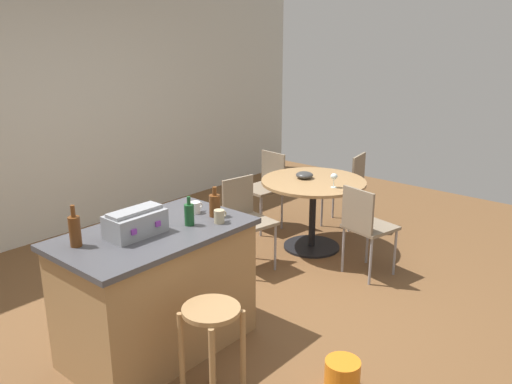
# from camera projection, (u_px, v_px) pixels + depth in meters

# --- Properties ---
(ground_plane) EXTENTS (8.80, 8.80, 0.00)m
(ground_plane) POSITION_uv_depth(u_px,v_px,m) (238.00, 311.00, 4.45)
(ground_plane) COLOR brown
(back_wall) EXTENTS (8.00, 0.10, 2.70)m
(back_wall) POSITION_uv_depth(u_px,v_px,m) (50.00, 115.00, 5.76)
(back_wall) COLOR beige
(back_wall) RESTS_ON ground_plane
(kitchen_island) EXTENTS (1.36, 0.80, 0.92)m
(kitchen_island) POSITION_uv_depth(u_px,v_px,m) (157.00, 290.00, 3.81)
(kitchen_island) COLOR #A37A4C
(kitchen_island) RESTS_ON ground_plane
(wooden_stool) EXTENTS (0.36, 0.36, 0.65)m
(wooden_stool) POSITION_uv_depth(u_px,v_px,m) (212.00, 332.00, 3.25)
(wooden_stool) COLOR #A37A4C
(wooden_stool) RESTS_ON ground_plane
(dining_table) EXTENTS (1.08, 1.08, 0.75)m
(dining_table) POSITION_uv_depth(u_px,v_px,m) (313.00, 196.00, 5.56)
(dining_table) COLOR black
(dining_table) RESTS_ON ground_plane
(folding_chair_near) EXTENTS (0.46, 0.46, 0.88)m
(folding_chair_near) POSITION_uv_depth(u_px,v_px,m) (246.00, 216.00, 5.12)
(folding_chair_near) COLOR #7F705B
(folding_chair_near) RESTS_ON ground_plane
(folding_chair_far) EXTENTS (0.47, 0.47, 0.87)m
(folding_chair_far) POSITION_uv_depth(u_px,v_px,m) (366.00, 224.00, 4.94)
(folding_chair_far) COLOR #7F705B
(folding_chair_far) RESTS_ON ground_plane
(folding_chair_left) EXTENTS (0.46, 0.46, 0.87)m
(folding_chair_left) POSITION_uv_depth(u_px,v_px,m) (348.00, 183.00, 6.21)
(folding_chair_left) COLOR #7F705B
(folding_chair_left) RESTS_ON ground_plane
(folding_chair_right) EXTENTS (0.44, 0.44, 0.88)m
(folding_chair_right) POSITION_uv_depth(u_px,v_px,m) (266.00, 184.00, 6.16)
(folding_chair_right) COLOR #7F705B
(folding_chair_right) RESTS_ON ground_plane
(toolbox) EXTENTS (0.39, 0.23, 0.18)m
(toolbox) POSITION_uv_depth(u_px,v_px,m) (135.00, 223.00, 3.57)
(toolbox) COLOR gray
(toolbox) RESTS_ON kitchen_island
(bottle_0) EXTENTS (0.07, 0.07, 0.21)m
(bottle_0) POSITION_uv_depth(u_px,v_px,m) (189.00, 214.00, 3.76)
(bottle_0) COLOR #194C23
(bottle_0) RESTS_ON kitchen_island
(bottle_1) EXTENTS (0.08, 0.08, 0.23)m
(bottle_1) POSITION_uv_depth(u_px,v_px,m) (215.00, 205.00, 3.93)
(bottle_1) COLOR #603314
(bottle_1) RESTS_ON kitchen_island
(bottle_2) EXTENTS (0.07, 0.07, 0.27)m
(bottle_2) POSITION_uv_depth(u_px,v_px,m) (75.00, 230.00, 3.39)
(bottle_2) COLOR #603314
(bottle_2) RESTS_ON kitchen_island
(cup_0) EXTENTS (0.12, 0.08, 0.09)m
(cup_0) POSITION_uv_depth(u_px,v_px,m) (195.00, 207.00, 4.01)
(cup_0) COLOR white
(cup_0) RESTS_ON kitchen_island
(cup_1) EXTENTS (0.11, 0.07, 0.10)m
(cup_1) POSITION_uv_depth(u_px,v_px,m) (219.00, 216.00, 3.81)
(cup_1) COLOR tan
(cup_1) RESTS_ON kitchen_island
(wine_glass) EXTENTS (0.07, 0.07, 0.14)m
(wine_glass) POSITION_uv_depth(u_px,v_px,m) (334.00, 177.00, 5.23)
(wine_glass) COLOR silver
(wine_glass) RESTS_ON dining_table
(serving_bowl) EXTENTS (0.18, 0.18, 0.07)m
(serving_bowl) POSITION_uv_depth(u_px,v_px,m) (304.00, 175.00, 5.57)
(serving_bowl) COLOR #383838
(serving_bowl) RESTS_ON dining_table
(plastic_bucket) EXTENTS (0.23, 0.23, 0.23)m
(plastic_bucket) POSITION_uv_depth(u_px,v_px,m) (342.00, 377.00, 3.43)
(plastic_bucket) COLOR orange
(plastic_bucket) RESTS_ON ground_plane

